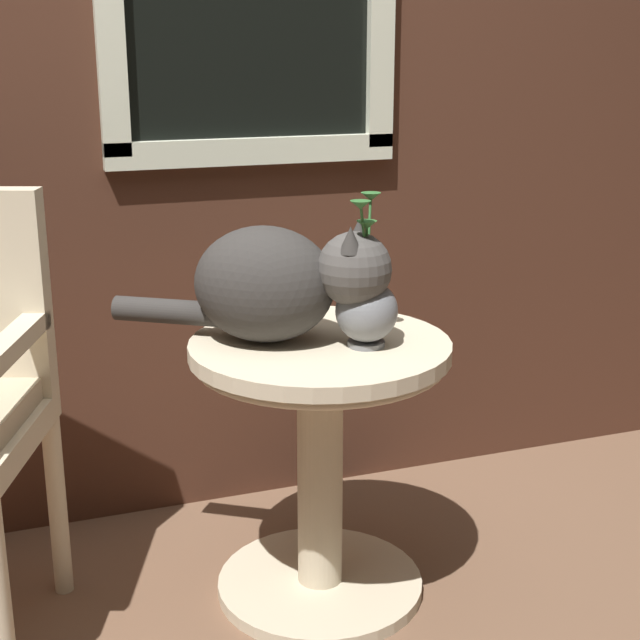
{
  "coord_description": "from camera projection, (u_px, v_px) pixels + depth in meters",
  "views": [
    {
      "loc": [
        -0.41,
        -1.77,
        1.29
      ],
      "look_at": [
        0.27,
        0.12,
        0.69
      ],
      "focal_mm": 52.63,
      "sensor_mm": 36.0,
      "label": 1
    }
  ],
  "objects": [
    {
      "name": "back_wall",
      "position": [
        144.0,
        33.0,
        2.35
      ],
      "size": [
        4.0,
        0.07,
        2.6
      ],
      "color": "#47281C",
      "rests_on": "ground_plane"
    },
    {
      "name": "wicker_side_table",
      "position": [
        320.0,
        429.0,
        2.17
      ],
      "size": [
        0.6,
        0.6,
        0.64
      ],
      "color": "beige",
      "rests_on": "ground_plane"
    },
    {
      "name": "cat",
      "position": [
        276.0,
        282.0,
        2.08
      ],
      "size": [
        0.57,
        0.42,
        0.28
      ],
      "color": "#33302D",
      "rests_on": "wicker_side_table"
    },
    {
      "name": "pewter_vase_with_ivy",
      "position": [
        367.0,
        303.0,
        2.05
      ],
      "size": [
        0.14,
        0.14,
        0.33
      ],
      "color": "slate",
      "rests_on": "wicker_side_table"
    }
  ]
}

